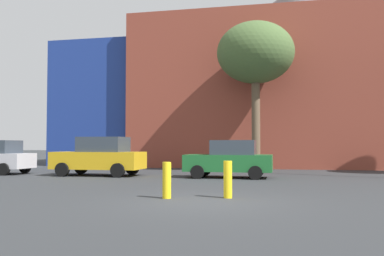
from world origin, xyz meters
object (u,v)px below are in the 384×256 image
at_px(parked_car_2, 230,159).
at_px(bare_tree_1, 255,54).
at_px(bollard_yellow_0, 228,179).
at_px(bollard_yellow_1, 167,180).
at_px(parked_car_1, 100,156).

height_order(parked_car_2, bare_tree_1, bare_tree_1).
xyz_separation_m(bare_tree_1, bollard_yellow_0, (0.00, -12.46, -6.19)).
bearing_deg(bollard_yellow_1, bare_tree_1, 82.75).
distance_m(parked_car_1, parked_car_2, 6.32).
bearing_deg(bollard_yellow_1, bollard_yellow_0, 14.97).
height_order(parked_car_2, bollard_yellow_1, parked_car_2).
bearing_deg(bollard_yellow_1, parked_car_2, 84.13).
xyz_separation_m(parked_car_1, bare_tree_1, (7.17, 5.21, 5.78)).
bearing_deg(parked_car_2, bollard_yellow_1, 84.13).
height_order(parked_car_2, bollard_yellow_0, parked_car_2).
relative_size(bare_tree_1, bollard_yellow_0, 8.26).
relative_size(parked_car_1, bare_tree_1, 0.50).
height_order(bollard_yellow_0, bollard_yellow_1, bollard_yellow_0).
relative_size(bare_tree_1, bollard_yellow_1, 8.50).
bearing_deg(bare_tree_1, parked_car_1, -143.99).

